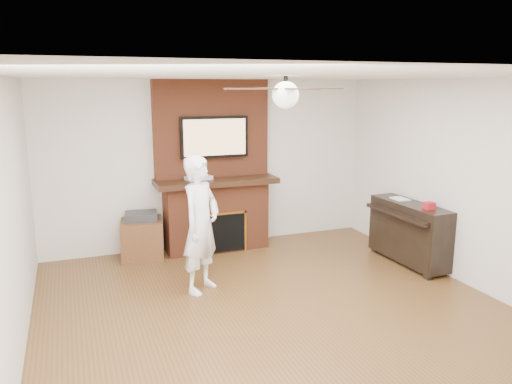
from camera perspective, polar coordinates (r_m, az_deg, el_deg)
name	(u,v)px	position (r m, az deg, el deg)	size (l,w,h in m)	color
room_shell	(284,203)	(5.01, 3.25, -1.32)	(5.36, 5.86, 2.86)	#503317
fireplace	(214,183)	(7.41, -4.78, 1.03)	(1.78, 0.64, 2.50)	brown
tv	(214,137)	(7.27, -4.78, 6.27)	(1.00, 0.08, 0.60)	black
ceiling_fan	(286,94)	(4.88, 3.40, 11.13)	(1.21, 1.21, 0.31)	black
person	(201,225)	(5.89, -6.32, -3.72)	(0.60, 0.40, 1.63)	white
side_table	(142,237)	(7.30, -12.89, -5.01)	(0.65, 0.65, 0.66)	#522D17
piano	(409,231)	(7.15, 17.09, -4.32)	(0.53, 1.32, 0.94)	black
cable_box	(199,178)	(7.23, -6.58, 1.61)	(0.36, 0.21, 0.05)	silver
candle_orange	(214,248)	(7.41, -4.87, -6.43)	(0.07, 0.07, 0.13)	#EE3F1C
candle_green	(222,248)	(7.48, -3.91, -6.37)	(0.07, 0.07, 0.09)	#407D32
candle_cream	(219,247)	(7.50, -4.25, -6.30)	(0.09, 0.09, 0.10)	beige
candle_blue	(236,247)	(7.51, -2.34, -6.34)	(0.06, 0.06, 0.08)	#3948AB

